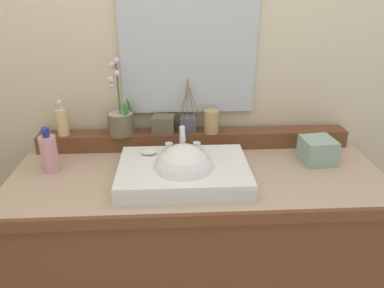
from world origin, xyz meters
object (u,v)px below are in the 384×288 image
object	(u,v)px
soap_bar	(149,152)
soap_dispenser	(62,121)
tumbler_cup	(211,121)
sink_basin	(184,174)
tissue_box	(317,150)
reed_diffuser	(188,123)
lotion_bottle	(49,153)
trinket_box	(163,124)
potted_plant	(121,119)

from	to	relation	value
soap_bar	soap_dispenser	distance (m)	0.45
tumbler_cup	sink_basin	bearing A→B (deg)	-114.31
sink_basin	tissue_box	world-z (taller)	sink_basin
soap_bar	reed_diffuser	bearing A→B (deg)	53.47
soap_bar	lotion_bottle	bearing A→B (deg)	178.22
sink_basin	reed_diffuser	distance (m)	0.34
soap_bar	soap_dispenser	size ratio (longest dim) A/B	0.44
soap_bar	trinket_box	size ratio (longest dim) A/B	0.71
reed_diffuser	trinket_box	world-z (taller)	reed_diffuser
sink_basin	tumbler_cup	bearing A→B (deg)	65.69
reed_diffuser	potted_plant	bearing A→B (deg)	-175.39
trinket_box	soap_dispenser	bearing A→B (deg)	-172.34
soap_dispenser	tissue_box	xyz separation A→B (m)	(1.10, -0.18, -0.09)
lotion_bottle	reed_diffuser	bearing A→B (deg)	20.68
soap_dispenser	tumbler_cup	bearing A→B (deg)	-0.61
tumbler_cup	trinket_box	distance (m)	0.22
potted_plant	soap_bar	bearing A→B (deg)	-56.83
reed_diffuser	soap_bar	bearing A→B (deg)	-126.53
sink_basin	reed_diffuser	size ratio (longest dim) A/B	2.04
soap_dispenser	tumbler_cup	xyz separation A→B (m)	(0.67, -0.01, -0.01)
soap_bar	soap_dispenser	bearing A→B (deg)	152.37
sink_basin	soap_dispenser	xyz separation A→B (m)	(-0.53, 0.31, 0.11)
soap_dispenser	potted_plant	bearing A→B (deg)	-0.46
lotion_bottle	tissue_box	distance (m)	1.11
lotion_bottle	trinket_box	bearing A→B (deg)	23.36
potted_plant	trinket_box	world-z (taller)	potted_plant
soap_bar	trinket_box	distance (m)	0.22
tissue_box	trinket_box	bearing A→B (deg)	164.59
potted_plant	reed_diffuser	xyz separation A→B (m)	(0.30, 0.02, -0.03)
reed_diffuser	lotion_bottle	xyz separation A→B (m)	(-0.57, -0.21, -0.04)
trinket_box	soap_bar	bearing A→B (deg)	-98.09
potted_plant	lotion_bottle	bearing A→B (deg)	-144.59
soap_dispenser	reed_diffuser	distance (m)	0.56
soap_bar	soap_dispenser	xyz separation A→B (m)	(-0.39, 0.21, 0.06)
lotion_bottle	tissue_box	xyz separation A→B (m)	(1.11, 0.02, -0.03)
soap_bar	trinket_box	world-z (taller)	trinket_box
soap_bar	reed_diffuser	world-z (taller)	reed_diffuser
soap_bar	tissue_box	distance (m)	0.71
trinket_box	lotion_bottle	size ratio (longest dim) A/B	0.53
soap_bar	lotion_bottle	xyz separation A→B (m)	(-0.40, 0.01, -0.00)
sink_basin	soap_bar	distance (m)	0.18
sink_basin	soap_bar	bearing A→B (deg)	142.41
sink_basin	tissue_box	xyz separation A→B (m)	(0.57, 0.14, 0.02)
tumbler_cup	tissue_box	bearing A→B (deg)	-21.08
potted_plant	reed_diffuser	world-z (taller)	potted_plant
tissue_box	lotion_bottle	bearing A→B (deg)	-179.12
trinket_box	tumbler_cup	bearing A→B (deg)	3.86
reed_diffuser	trinket_box	distance (m)	0.11
potted_plant	reed_diffuser	bearing A→B (deg)	4.61
soap_bar	potted_plant	xyz separation A→B (m)	(-0.13, 0.20, 0.07)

